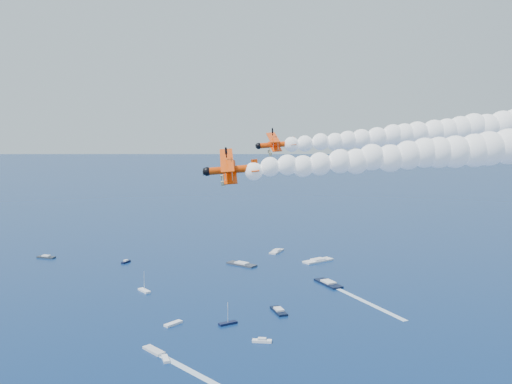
# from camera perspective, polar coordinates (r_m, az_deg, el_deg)

# --- Properties ---
(biplane_lead) EXTENTS (8.85, 10.08, 6.74)m
(biplane_lead) POSITION_cam_1_polar(r_m,az_deg,el_deg) (107.58, 1.94, 4.57)
(biplane_lead) COLOR #F33E05
(biplane_trail) EXTENTS (9.98, 11.87, 8.70)m
(biplane_trail) POSITION_cam_1_polar(r_m,az_deg,el_deg) (88.43, -2.36, 2.16)
(biplane_trail) COLOR #E13D04
(smoke_trail_lead) EXTENTS (65.04, 28.49, 11.56)m
(smoke_trail_lead) POSITION_cam_1_polar(r_m,az_deg,el_deg) (115.31, 17.83, 5.61)
(smoke_trail_lead) COLOR white
(smoke_trail_trail) EXTENTS (64.93, 26.31, 11.56)m
(smoke_trail_trail) POSITION_cam_1_polar(r_m,az_deg,el_deg) (94.19, 17.27, 3.63)
(smoke_trail_trail) COLOR white
(spectator_boats) EXTENTS (241.00, 168.27, 0.70)m
(spectator_boats) POSITION_cam_1_polar(r_m,az_deg,el_deg) (208.70, 7.51, -10.24)
(spectator_boats) COLOR silver
(spectator_boats) RESTS_ON ground
(boat_wakes) EXTENTS (158.27, 136.86, 0.04)m
(boat_wakes) POSITION_cam_1_polar(r_m,az_deg,el_deg) (202.93, 16.09, -11.07)
(boat_wakes) COLOR white
(boat_wakes) RESTS_ON ground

